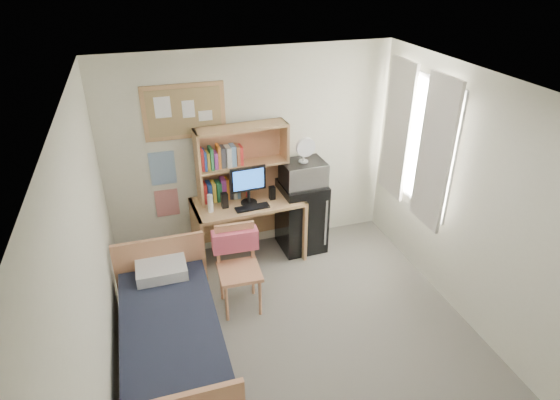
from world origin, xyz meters
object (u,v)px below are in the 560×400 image
object	(u,v)px
monitor	(248,186)
desk_fan	(304,151)
desk_chair	(239,271)
mini_fridge	(301,215)
bed	(172,343)
microwave	(303,173)
speaker_left	(225,200)
speaker_right	(272,193)
desk	(249,230)
bulletin_board	(184,112)

from	to	relation	value
monitor	desk_fan	world-z (taller)	desk_fan
desk_chair	mini_fridge	world-z (taller)	desk_chair
mini_fridge	bed	world-z (taller)	mini_fridge
bed	microwave	bearing A→B (deg)	39.64
bed	microwave	size ratio (longest dim) A/B	3.57
mini_fridge	microwave	distance (m)	0.62
mini_fridge	speaker_left	xyz separation A→B (m)	(-1.02, -0.14, 0.46)
monitor	speaker_right	size ratio (longest dim) A/B	2.74
speaker_left	speaker_right	world-z (taller)	speaker_left
bed	mini_fridge	bearing A→B (deg)	40.01
desk	speaker_right	world-z (taller)	speaker_right
microwave	mini_fridge	bearing A→B (deg)	90.00
desk_chair	desk_fan	distance (m)	1.67
bulletin_board	desk_fan	size ratio (longest dim) A/B	3.18
monitor	speaker_left	xyz separation A→B (m)	(-0.30, -0.02, -0.14)
bulletin_board	monitor	world-z (taller)	bulletin_board
monitor	bulletin_board	bearing A→B (deg)	144.03
bulletin_board	desk_fan	world-z (taller)	bulletin_board
mini_fridge	speaker_left	distance (m)	1.13
speaker_left	speaker_right	distance (m)	0.60
desk	desk_fan	xyz separation A→B (m)	(0.73, 0.04, 0.98)
bulletin_board	speaker_left	world-z (taller)	bulletin_board
bed	speaker_right	distance (m)	2.15
speaker_left	monitor	bearing A→B (deg)	0.00
bed	speaker_left	size ratio (longest dim) A/B	10.03
mini_fridge	microwave	world-z (taller)	microwave
desk	desk_fan	size ratio (longest dim) A/B	4.52
monitor	microwave	xyz separation A→B (m)	(0.73, 0.10, 0.03)
bulletin_board	microwave	bearing A→B (deg)	-12.55
mini_fridge	monitor	distance (m)	0.94
bed	desk_chair	bearing A→B (deg)	36.79
desk	monitor	xyz separation A→B (m)	(0.00, -0.06, 0.65)
speaker_left	speaker_right	size ratio (longest dim) A/B	1.11
speaker_right	desk_fan	xyz separation A→B (m)	(0.43, 0.08, 0.47)
desk	mini_fridge	distance (m)	0.73
bulletin_board	microwave	xyz separation A→B (m)	(1.35, -0.30, -0.83)
bulletin_board	desk	world-z (taller)	bulletin_board
bulletin_board	bed	world-z (taller)	bulletin_board
monitor	bed	bearing A→B (deg)	-131.51
mini_fridge	bed	bearing A→B (deg)	-142.14
desk_chair	speaker_right	distance (m)	1.15
desk_chair	monitor	size ratio (longest dim) A/B	2.15
speaker_right	bulletin_board	bearing A→B (deg)	154.17
speaker_left	microwave	world-z (taller)	microwave
mini_fridge	monitor	size ratio (longest dim) A/B	2.06
speaker_left	microwave	size ratio (longest dim) A/B	0.36
bulletin_board	speaker_left	xyz separation A→B (m)	(0.33, -0.42, -0.99)
speaker_right	desk_fan	bearing A→B (deg)	6.90
mini_fridge	monitor	world-z (taller)	monitor
desk	speaker_right	bearing A→B (deg)	-11.31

